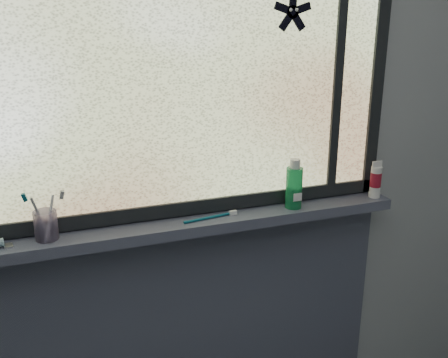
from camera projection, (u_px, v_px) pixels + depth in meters
The scene contains 12 objects.
wall_back at pixel (181, 152), 1.76m from camera, with size 3.00×0.01×2.50m, color #9EA3A8.
windowsill at pixel (188, 225), 1.77m from camera, with size 1.62×0.14×0.04m, color #474B5E.
sill_apron at pixel (187, 339), 1.97m from camera, with size 1.62×0.02×0.98m, color #474B5E.
window_pane at pixel (180, 72), 1.65m from camera, with size 1.50×0.01×1.00m, color silver.
frame_bottom at pixel (184, 208), 1.79m from camera, with size 1.60×0.03×0.05m, color black.
frame_right at pixel (378, 65), 1.90m from camera, with size 0.05×0.03×1.10m, color black.
frame_mullion at pixel (338, 66), 1.84m from camera, with size 0.04×0.03×1.00m, color black.
starfish_sticker at pixel (293, 12), 1.71m from camera, with size 0.15×0.02×0.15m, color black, non-canonical shape.
toothbrush_cup at pixel (46, 225), 1.60m from camera, with size 0.07×0.07×0.10m, color #9F8CBA.
toothbrush_lying at pixel (207, 217), 1.77m from camera, with size 0.22×0.02×0.01m, color #0B5366, non-canonical shape.
mouthwash_bottle at pixel (294, 184), 1.85m from camera, with size 0.06×0.06×0.15m, color #20A65B.
cream_tube at pixel (376, 178), 1.97m from camera, with size 0.04×0.04×0.11m, color silver.
Camera 1 is at (-0.43, -0.35, 1.70)m, focal length 40.00 mm.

